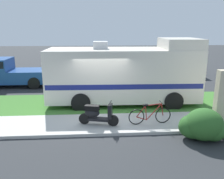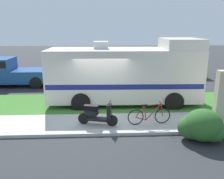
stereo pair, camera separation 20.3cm
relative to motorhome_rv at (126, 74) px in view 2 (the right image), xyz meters
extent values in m
plane|color=#2D3033|center=(-1.24, -1.63, -1.57)|extent=(80.00, 80.00, 0.00)
cube|color=beige|center=(-1.24, -2.83, -1.51)|extent=(24.00, 2.00, 0.12)
cube|color=#3D752D|center=(-1.24, -0.13, -1.53)|extent=(24.00, 3.40, 0.08)
cube|color=silver|center=(-0.12, 0.00, -0.01)|extent=(7.55, 2.63, 2.52)
cube|color=silver|center=(2.73, -0.06, 1.49)|extent=(1.85, 2.38, 0.50)
cube|color=navy|center=(-0.12, 0.00, -0.39)|extent=(7.40, 2.65, 0.24)
cube|color=black|center=(3.61, -0.08, 0.43)|extent=(0.13, 2.09, 0.90)
cube|color=silver|center=(-1.24, 0.03, 1.42)|extent=(0.71, 0.62, 0.36)
cylinder|color=black|center=(2.23, 1.13, -1.12)|extent=(0.91, 0.30, 0.90)
cylinder|color=black|center=(2.18, -1.23, -1.12)|extent=(0.91, 0.30, 0.90)
cylinder|color=black|center=(-2.15, 1.23, -1.12)|extent=(0.91, 0.30, 0.90)
cylinder|color=black|center=(-2.21, -1.13, -1.12)|extent=(0.91, 0.30, 0.90)
cylinder|color=black|center=(-0.85, -3.17, -1.23)|extent=(0.45, 0.20, 0.44)
cylinder|color=black|center=(-1.97, -2.89, -1.23)|extent=(0.45, 0.20, 0.44)
cube|color=black|center=(-1.41, -3.03, -1.21)|extent=(0.85, 0.46, 0.10)
cube|color=black|center=(-1.65, -2.97, -0.75)|extent=(0.61, 0.39, 0.20)
ellipsoid|color=black|center=(-1.65, -2.97, -0.95)|extent=(0.65, 0.43, 0.36)
cube|color=black|center=(-0.96, -3.14, -0.85)|extent=(0.21, 0.34, 0.56)
cylinder|color=black|center=(-0.96, -3.14, -0.50)|extent=(0.15, 0.49, 0.04)
sphere|color=white|center=(-0.96, -3.14, -0.67)|extent=(0.12, 0.12, 0.12)
torus|color=black|center=(1.17, -3.01, -1.13)|extent=(0.64, 0.09, 0.64)
torus|color=black|center=(0.08, -3.10, -1.13)|extent=(0.64, 0.09, 0.64)
cylinder|color=maroon|center=(0.79, -3.04, -0.96)|extent=(0.62, 0.09, 0.67)
cylinder|color=maroon|center=(0.47, -3.07, -0.98)|extent=(0.10, 0.04, 0.60)
cylinder|color=maroon|center=(0.76, -3.05, -0.66)|extent=(0.66, 0.09, 0.09)
cylinder|color=maroon|center=(0.29, -3.09, -1.21)|extent=(0.43, 0.07, 0.18)
cylinder|color=maroon|center=(0.26, -3.09, -0.91)|extent=(0.38, 0.07, 0.47)
cylinder|color=maroon|center=(1.13, -3.01, -0.88)|extent=(0.13, 0.05, 0.51)
cube|color=black|center=(0.43, -3.07, -0.65)|extent=(0.21, 0.12, 0.06)
cylinder|color=black|center=(1.08, -3.02, -0.59)|extent=(0.07, 0.52, 0.03)
cube|color=#1E478C|center=(-5.78, 4.19, -0.89)|extent=(2.78, 2.01, 0.80)
cylinder|color=black|center=(-8.48, 5.14, -1.19)|extent=(0.76, 0.24, 0.76)
cylinder|color=black|center=(-5.45, 3.23, -1.19)|extent=(0.76, 0.24, 0.76)
cylinder|color=black|center=(-5.46, 5.15, -1.19)|extent=(0.76, 0.24, 0.76)
cube|color=#1E478C|center=(5.52, 7.27, -0.55)|extent=(2.47, 2.09, 1.49)
cube|color=black|center=(5.52, 7.27, -0.10)|extent=(2.35, 2.11, 0.44)
cube|color=#1E478C|center=(2.78, 7.26, -0.94)|extent=(3.02, 2.09, 0.71)
cylinder|color=black|center=(5.71, 8.27, -1.19)|extent=(0.76, 0.24, 0.76)
cylinder|color=black|center=(5.71, 6.27, -1.19)|extent=(0.76, 0.24, 0.76)
cylinder|color=black|center=(2.42, 8.26, -1.19)|extent=(0.76, 0.24, 0.76)
cylinder|color=black|center=(2.43, 6.26, -1.19)|extent=(0.76, 0.24, 0.76)
ellipsoid|color=#2D6026|center=(2.24, -4.33, -0.98)|extent=(1.33, 1.20, 1.13)
ellipsoid|color=#2D6026|center=(1.91, -4.19, -1.11)|extent=(1.00, 0.90, 0.85)
ellipsoid|color=#2D6026|center=(2.54, -4.43, -1.14)|extent=(0.93, 0.84, 0.79)
camera|label=1|loc=(-1.45, -11.65, 2.31)|focal=37.64mm
camera|label=2|loc=(-1.25, -11.66, 2.31)|focal=37.64mm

